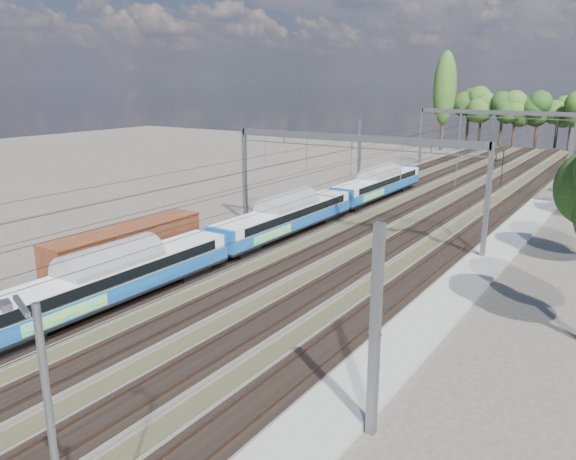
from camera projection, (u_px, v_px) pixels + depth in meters
The scene contains 10 objects.
ground at pixel (43, 387), 25.25m from camera, with size 220.00×220.00×0.00m, color #47423A.
track_bed at pixel (412, 206), 61.60m from camera, with size 21.00×130.00×0.34m.
platform at pixel (447, 299), 35.02m from camera, with size 3.00×70.00×0.30m, color gray.
catenary at pixel (442, 142), 66.02m from camera, with size 25.65×130.00×9.00m.
tree_belt at pixel (554, 111), 96.29m from camera, with size 39.99×99.32×11.86m.
poplar at pixel (445, 89), 109.09m from camera, with size 4.40×4.40×19.04m.
emu_train at pixel (285, 213), 48.46m from camera, with size 2.71×57.31×3.96m.
freight_boxcar at pixel (127, 246), 39.93m from camera, with size 2.61×12.61×3.25m.
worker at pixel (496, 158), 93.75m from camera, with size 0.61×0.40×1.67m, color black.
signal_near at pixel (503, 161), 72.38m from camera, with size 0.38×0.36×5.36m.
Camera 1 is at (21.61, -12.84, 13.34)m, focal length 35.00 mm.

